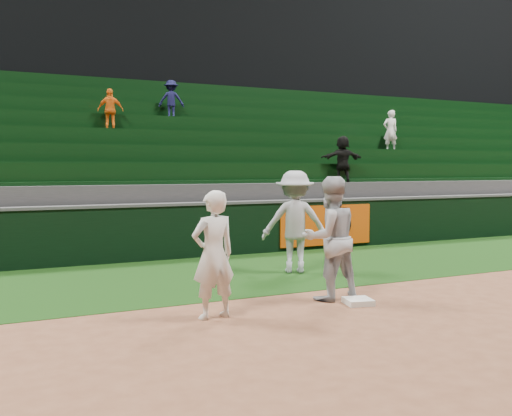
{
  "coord_description": "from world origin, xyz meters",
  "views": [
    {
      "loc": [
        -4.65,
        -7.06,
        2.02
      ],
      "look_at": [
        -0.23,
        2.3,
        1.3
      ],
      "focal_mm": 40.0,
      "sensor_mm": 36.0,
      "label": 1
    }
  ],
  "objects_px": {
    "first_base": "(358,301)",
    "baserunner": "(330,238)",
    "base_coach": "(295,222)",
    "first_baseman": "(213,255)"
  },
  "relations": [
    {
      "from": "first_base",
      "to": "baserunner",
      "type": "distance_m",
      "value": 1.04
    },
    {
      "from": "baserunner",
      "to": "first_base",
      "type": "bearing_deg",
      "value": 116.59
    },
    {
      "from": "base_coach",
      "to": "first_base",
      "type": "bearing_deg",
      "value": 105.61
    },
    {
      "from": "first_base",
      "to": "baserunner",
      "type": "xyz_separation_m",
      "value": [
        -0.21,
        0.45,
        0.91
      ]
    },
    {
      "from": "baserunner",
      "to": "base_coach",
      "type": "height_order",
      "value": "base_coach"
    },
    {
      "from": "first_baseman",
      "to": "baserunner",
      "type": "xyz_separation_m",
      "value": [
        2.02,
        0.27,
        0.09
      ]
    },
    {
      "from": "first_base",
      "to": "baserunner",
      "type": "bearing_deg",
      "value": 115.27
    },
    {
      "from": "first_base",
      "to": "first_baseman",
      "type": "distance_m",
      "value": 2.39
    },
    {
      "from": "baserunner",
      "to": "first_baseman",
      "type": "bearing_deg",
      "value": 8.99
    },
    {
      "from": "baserunner",
      "to": "base_coach",
      "type": "xyz_separation_m",
      "value": [
        0.62,
        2.21,
        0.04
      ]
    }
  ]
}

